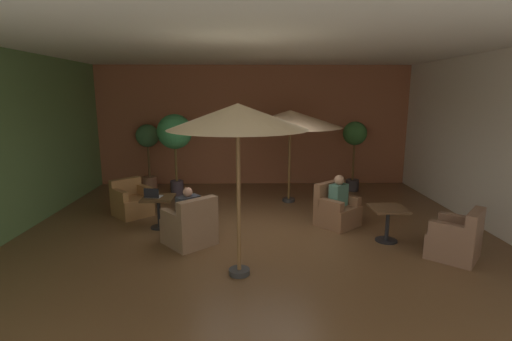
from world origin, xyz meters
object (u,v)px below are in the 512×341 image
potted_tree_mid_right (148,143)px  patron_blue_shirt (339,192)px  patron_by_window (188,206)px  patio_umbrella_tall_red (290,119)px  patio_umbrella_center_beige (238,118)px  armchair_front_left_east (131,202)px  armchair_front_right_east (456,240)px  armchair_front_left_north (190,227)px  potted_tree_mid_left (354,141)px  iced_drink_cup (154,193)px  open_laptop (153,195)px  potted_tree_left_corner (175,136)px  armchair_front_right_north (336,210)px  cafe_table_front_left (159,205)px  cafe_table_front_right (388,217)px

potted_tree_mid_right → patron_blue_shirt: size_ratio=2.85×
patron_by_window → patio_umbrella_tall_red: bearing=52.2°
patio_umbrella_center_beige → potted_tree_mid_right: patio_umbrella_center_beige is taller
armchair_front_left_east → patron_by_window: patron_by_window is taller
patron_blue_shirt → patron_by_window: bearing=-163.0°
armchair_front_right_east → armchair_front_left_north: bearing=171.3°
potted_tree_mid_right → patron_blue_shirt: bearing=-35.5°
potted_tree_mid_left → iced_drink_cup: (-4.86, -2.86, -0.72)m
patio_umbrella_tall_red → open_laptop: size_ratio=7.50×
armchair_front_right_east → potted_tree_mid_right: size_ratio=0.55×
potted_tree_mid_right → potted_tree_left_corner: bearing=-47.5°
potted_tree_left_corner → patron_by_window: 3.41m
potted_tree_mid_right → open_laptop: (0.97, -3.46, -0.61)m
potted_tree_mid_right → potted_tree_mid_left: bearing=-4.7°
potted_tree_mid_right → open_laptop: bearing=-74.3°
potted_tree_mid_left → potted_tree_left_corner: bearing=-172.8°
armchair_front_left_north → potted_tree_mid_left: potted_tree_mid_left is taller
armchair_front_left_north → armchair_front_right_east: armchair_front_left_north is taller
patio_umbrella_center_beige → open_laptop: size_ratio=7.47×
armchair_front_left_east → iced_drink_cup: (0.70, -0.74, 0.40)m
armchair_front_right_north → iced_drink_cup: bearing=180.0°
potted_tree_mid_left → patron_blue_shirt: (-1.09, -2.89, -0.71)m
cafe_table_front_left → armchair_front_left_east: (-0.81, 0.83, -0.18)m
armchair_front_left_north → cafe_table_front_right: bearing=1.3°
patron_blue_shirt → iced_drink_cup: size_ratio=5.88×
armchair_front_right_north → potted_tree_mid_right: bearing=144.6°
cafe_table_front_left → open_laptop: 0.24m
cafe_table_front_left → patron_by_window: 1.14m
cafe_table_front_right → potted_tree_left_corner: (-4.46, 3.14, 1.17)m
patio_umbrella_tall_red → potted_tree_mid_left: 2.30m
potted_tree_left_corner → iced_drink_cup: size_ratio=19.88×
armchair_front_right_north → armchair_front_right_east: (1.61, -1.65, 0.01)m
potted_tree_mid_right → open_laptop: potted_tree_mid_right is taller
patio_umbrella_tall_red → potted_tree_left_corner: (-2.92, 0.47, -0.45)m
armchair_front_left_north → patron_by_window: bearing=131.2°
patio_umbrella_tall_red → patron_by_window: patio_umbrella_tall_red is taller
armchair_front_left_east → iced_drink_cup: bearing=-46.5°
potted_tree_mid_left → patio_umbrella_center_beige: bearing=-121.6°
armchair_front_right_north → armchair_front_left_north: bearing=-161.4°
potted_tree_mid_left → patio_umbrella_tall_red: bearing=-150.6°
potted_tree_left_corner → patron_blue_shirt: potted_tree_left_corner is taller
potted_tree_mid_left → open_laptop: potted_tree_mid_left is taller
cafe_table_front_left → armchair_front_right_north: (3.64, 0.09, -0.16)m
open_laptop → patron_by_window: bearing=-44.2°
potted_tree_mid_left → open_laptop: bearing=-148.5°
patron_blue_shirt → cafe_table_front_left: bearing=-179.2°
patron_blue_shirt → armchair_front_right_east: bearing=-45.6°
patio_umbrella_tall_red → potted_tree_mid_left: bearing=29.4°
patron_by_window → armchair_front_right_north: bearing=17.8°
cafe_table_front_right → patio_umbrella_tall_red: 3.48m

